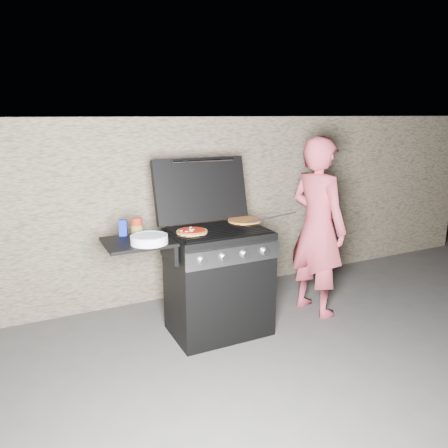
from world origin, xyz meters
name	(u,v)px	position (x,y,z in m)	size (l,w,h in m)	color
ground	(219,331)	(0.00, 0.00, 0.00)	(50.00, 50.00, 0.00)	#444444
stone_wall	(175,207)	(0.00, 1.05, 0.90)	(8.00, 0.35, 1.80)	#8E785E
gas_grill	(191,286)	(-0.25, 0.00, 0.46)	(1.34, 0.79, 0.91)	black
pizza_topped	(192,231)	(-0.23, 0.00, 0.92)	(0.25, 0.25, 0.03)	tan
pizza_plain	(245,220)	(0.32, 0.15, 0.92)	(0.29, 0.29, 0.02)	#E5923F
sauce_jar	(137,226)	(-0.63, 0.16, 0.97)	(0.09, 0.09, 0.14)	maroon
blue_carton	(123,228)	(-0.74, 0.17, 0.97)	(0.06, 0.03, 0.13)	navy
plate_stack	(149,239)	(-0.62, -0.12, 0.93)	(0.27, 0.27, 0.06)	white
person	(317,227)	(0.99, -0.02, 0.82)	(0.60, 0.39, 1.64)	#B63D4B
tongs	(268,217)	(0.47, 0.00, 0.96)	(0.01, 0.01, 0.50)	black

